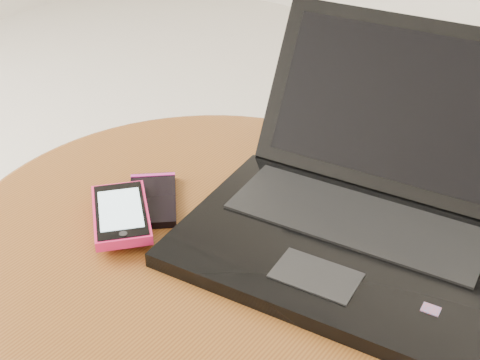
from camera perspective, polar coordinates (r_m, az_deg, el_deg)
The scene contains 4 objects.
table at distance 0.83m, azimuth -2.75°, elevation -9.93°, with size 0.60×0.60×0.48m.
laptop at distance 0.75m, azimuth 10.23°, elevation -2.12°, with size 0.38×0.38×0.21m.
phone_black at distance 0.81m, azimuth -7.61°, elevation -1.70°, with size 0.12×0.12×0.01m.
phone_pink at distance 0.77m, azimuth -10.33°, elevation -2.90°, with size 0.13×0.12×0.01m.
Camera 1 is at (0.48, -0.49, 0.94)m, focal length 49.01 mm.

